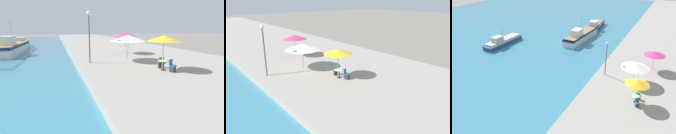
% 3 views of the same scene
% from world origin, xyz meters
% --- Properties ---
extents(quay_promenade, '(16.00, 90.00, 0.54)m').
position_xyz_m(quay_promenade, '(8.00, 37.00, 0.27)').
color(quay_promenade, gray).
rests_on(quay_promenade, ground_plane).
extents(fishing_boat_mid, '(2.88, 10.58, 4.48)m').
position_xyz_m(fishing_boat_mid, '(-7.52, 31.69, 0.92)').
color(fishing_boat_mid, silver).
rests_on(fishing_boat_mid, water_basin).
extents(fishing_boat_far, '(2.91, 8.74, 3.38)m').
position_xyz_m(fishing_boat_far, '(-7.79, 40.33, 0.71)').
color(fishing_boat_far, navy).
rests_on(fishing_boat_far, water_basin).
extents(cafe_umbrella_pink, '(2.48, 2.48, 2.61)m').
position_xyz_m(cafe_umbrella_pink, '(5.86, 15.23, 2.92)').
color(cafe_umbrella_pink, '#B7B7B7').
rests_on(cafe_umbrella_pink, quay_promenade).
extents(cafe_umbrella_white, '(3.39, 3.39, 2.49)m').
position_xyz_m(cafe_umbrella_white, '(4.83, 19.49, 2.74)').
color(cafe_umbrella_white, '#B7B7B7').
rests_on(cafe_umbrella_white, quay_promenade).
extents(cafe_umbrella_striped, '(2.79, 2.79, 2.57)m').
position_xyz_m(cafe_umbrella_striped, '(6.44, 24.09, 2.86)').
color(cafe_umbrella_striped, '#B7B7B7').
rests_on(cafe_umbrella_striped, quay_promenade).
extents(cafe_table, '(0.80, 0.80, 0.74)m').
position_xyz_m(cafe_table, '(5.98, 15.19, 1.07)').
color(cafe_table, '#333338').
rests_on(cafe_table, quay_promenade).
extents(cafe_chair_left, '(0.54, 0.55, 0.91)m').
position_xyz_m(cafe_chair_left, '(6.26, 14.53, 0.86)').
color(cafe_chair_left, '#2D2D33').
rests_on(cafe_chair_left, quay_promenade).
extents(cafe_chair_right, '(0.49, 0.51, 0.91)m').
position_xyz_m(cafe_chair_right, '(6.15, 15.90, 0.86)').
color(cafe_chair_right, '#2D2D33').
rests_on(cafe_chair_right, quay_promenade).
extents(lamppost, '(0.36, 0.36, 4.56)m').
position_xyz_m(lamppost, '(1.17, 19.66, 3.63)').
color(lamppost, '#565B60').
rests_on(lamppost, quay_promenade).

